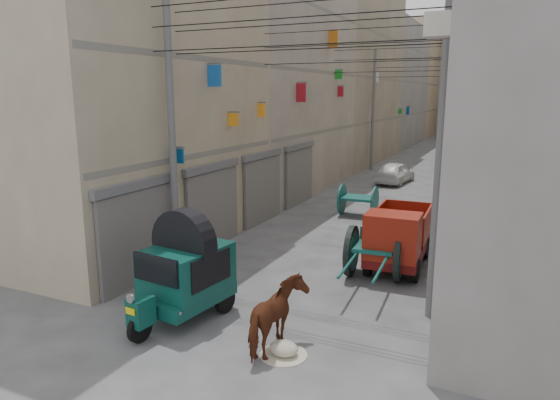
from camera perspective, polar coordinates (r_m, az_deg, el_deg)
The scene contains 15 objects.
building_row_left at distance 41.62m, azimuth 6.87°, elevation 13.79°, with size 8.00×62.00×14.00m.
end_cap_building at distance 71.57m, azimuth 21.38°, elevation 12.32°, with size 22.00×10.00×13.00m, color tan.
shutters_left at distance 18.47m, azimuth -4.54°, elevation 0.69°, with size 0.18×14.40×2.88m.
signboards at distance 27.55m, azimuth 14.50°, elevation 8.15°, with size 8.22×40.52×5.67m.
utility_poles at distance 22.96m, azimuth 12.43°, elevation 8.97°, with size 7.40×22.20×8.00m.
overhead_cables at distance 20.48m, azimuth 11.12°, elevation 16.45°, with size 7.40×22.52×1.12m.
auto_rickshaw at distance 11.76m, azimuth -10.83°, elevation -7.82°, with size 1.83×2.87×1.97m.
tonga_cart at distance 14.30m, azimuth 10.81°, elevation -5.91°, with size 1.60×3.30×1.46m.
mini_truck at distance 14.99m, azimuth 13.20°, elevation -4.57°, with size 1.63×3.43×1.90m.
second_cart at distance 21.47m, azimuth 8.92°, elevation 0.04°, with size 1.53×1.36×1.32m.
feed_sack at distance 10.36m, azimuth 0.41°, elevation -16.60°, with size 0.59×0.47×0.30m, color beige.
horse at distance 10.25m, azimuth -0.32°, elevation -13.30°, with size 0.78×1.71×1.45m, color #612D17.
distant_car_white at distance 29.91m, azimuth 13.01°, elevation 3.10°, with size 1.50×3.73×1.27m, color silver.
distant_car_grey at distance 41.48m, azimuth 20.11°, elevation 5.01°, with size 1.22×3.51×1.16m, color #5D635F.
distant_car_green at distance 47.45m, azimuth 18.72°, elevation 5.86°, with size 1.51×3.72×1.08m, color #1A4C2F.
Camera 1 is at (5.00, -5.39, 5.11)m, focal length 32.00 mm.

